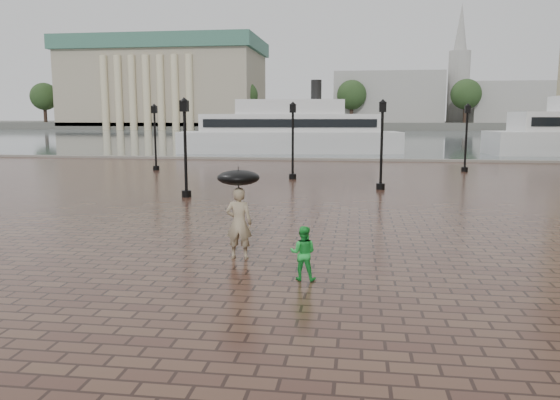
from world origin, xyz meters
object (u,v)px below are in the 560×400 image
adult_pedestrian (239,223)px  street_lamps (299,140)px  child_pedestrian (303,253)px  ferry_near (290,131)px

adult_pedestrian → street_lamps: bearing=-88.7°
street_lamps → child_pedestrian: size_ratio=17.24×
adult_pedestrian → child_pedestrian: (1.84, -1.65, -0.32)m
ferry_near → child_pedestrian: bearing=-90.4°
street_lamps → adult_pedestrian: bearing=-88.8°
child_pedestrian → ferry_near: size_ratio=0.05×
adult_pedestrian → ferry_near: size_ratio=0.08×
street_lamps → adult_pedestrian: size_ratio=11.37×
child_pedestrian → ferry_near: 43.82m
child_pedestrian → adult_pedestrian: bearing=-37.9°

